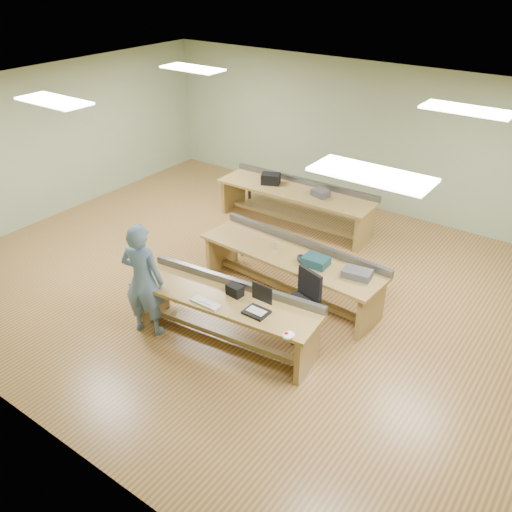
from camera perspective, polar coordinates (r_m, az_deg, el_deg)
name	(u,v)px	position (r m, az deg, el deg)	size (l,w,h in m)	color
floor	(255,283)	(9.09, -0.13, -2.89)	(10.00, 10.00, 0.00)	olive
ceiling	(255,103)	(7.89, -0.16, 15.80)	(10.00, 10.00, 0.00)	silver
wall_back	(368,137)	(11.65, 11.75, 12.15)	(10.00, 0.04, 3.00)	#8EA37B
wall_front	(25,331)	(6.05, -23.16, -7.22)	(10.00, 0.04, 3.00)	#8EA37B
wall_left	(53,142)	(11.84, -20.54, 11.17)	(0.04, 8.00, 3.00)	#8EA37B
fluor_panels	(255,105)	(7.90, -0.16, 15.59)	(6.20, 3.50, 0.03)	white
workbench_front	(226,308)	(7.54, -3.22, -5.49)	(2.81, 1.02, 0.86)	olive
workbench_mid	(291,264)	(8.55, 3.75, -0.84)	(3.14, 1.00, 0.86)	olive
workbench_back	(296,198)	(10.84, 4.22, 6.07)	(3.26, 0.95, 0.86)	olive
person	(143,280)	(7.72, -11.80, -2.50)	(0.63, 0.41, 1.73)	slate
laptop_base	(256,312)	(7.08, 0.04, -5.94)	(0.31, 0.26, 0.03)	black
laptop_screen	(262,293)	(7.04, 0.64, -3.94)	(0.31, 0.02, 0.25)	black
keyboard	(206,303)	(7.30, -5.33, -4.95)	(0.44, 0.15, 0.03)	beige
trackball_mouse	(288,335)	(6.68, 3.42, -8.33)	(0.15, 0.17, 0.07)	white
camera_bag	(235,290)	(7.41, -2.25, -3.61)	(0.23, 0.15, 0.15)	black
task_chair	(300,312)	(7.81, 4.62, -5.90)	(0.66, 0.66, 0.99)	black
parts_bin_teal	(316,261)	(8.15, 6.32, -0.53)	(0.38, 0.28, 0.13)	#12353C
parts_bin_grey	(357,274)	(7.95, 10.60, -1.82)	(0.42, 0.26, 0.11)	#3C3C3F
mug	(301,259)	(8.22, 4.74, -0.29)	(0.13, 0.13, 0.10)	#3C3C3F
drinks_can	(275,246)	(8.54, 2.04, 1.10)	(0.07, 0.07, 0.12)	silver
storage_box_back	(271,179)	(11.00, 1.57, 8.13)	(0.37, 0.26, 0.21)	black
tray_back	(321,193)	(10.49, 6.81, 6.59)	(0.32, 0.24, 0.13)	#3C3C3F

